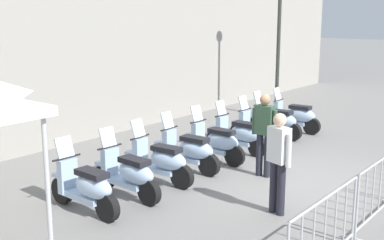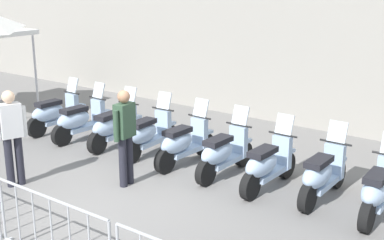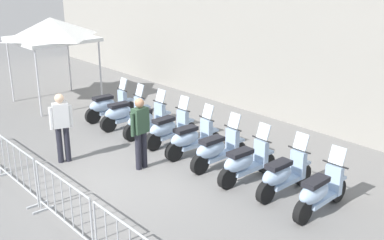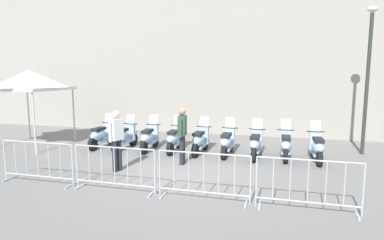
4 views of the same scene
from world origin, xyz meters
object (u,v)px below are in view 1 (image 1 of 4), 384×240
object	(u,v)px
motorcycle_2	(160,161)
officer_near_row_end	(264,130)
barrier_segment_0	(324,236)
motorcycle_5	(239,135)
motorcycle_6	(261,128)
motorcycle_8	(294,116)
motorcycle_7	(275,122)
motorcycle_4	(215,143)
motorcycle_3	(188,151)
officer_mid_plaza	(278,157)
barrier_segment_1	(380,191)
motorcycle_0	(86,188)
street_lamp	(279,23)
motorcycle_1	(128,174)

from	to	relation	value
motorcycle_2	officer_near_row_end	xyz separation A→B (m)	(1.67, -1.37, 0.53)
motorcycle_2	officer_near_row_end	world-z (taller)	officer_near_row_end
barrier_segment_0	motorcycle_5	bearing A→B (deg)	44.02
motorcycle_6	motorcycle_8	distance (m)	1.90
motorcycle_2	motorcycle_7	world-z (taller)	same
motorcycle_4	barrier_segment_0	world-z (taller)	motorcycle_4
motorcycle_2	motorcycle_3	distance (m)	0.95
motorcycle_4	motorcycle_7	bearing A→B (deg)	1.01
motorcycle_7	officer_near_row_end	size ratio (longest dim) A/B	0.99
motorcycle_4	motorcycle_8	world-z (taller)	same
officer_near_row_end	officer_mid_plaza	world-z (taller)	same
motorcycle_6	motorcycle_5	bearing A→B (deg)	176.83
barrier_segment_0	officer_mid_plaza	distance (m)	2.09
barrier_segment_1	officer_near_row_end	bearing A→B (deg)	72.23
motorcycle_7	motorcycle_8	size ratio (longest dim) A/B	1.00
motorcycle_8	barrier_segment_1	xyz separation A→B (m)	(-4.86, -3.99, 0.07)
motorcycle_0	motorcycle_7	world-z (taller)	same
motorcycle_2	street_lamp	size ratio (longest dim) A/B	0.35
motorcycle_7	barrier_segment_1	distance (m)	5.65
motorcycle_6	officer_near_row_end	size ratio (longest dim) A/B	1.00
officer_mid_plaza	officer_near_row_end	bearing A→B (deg)	37.24
motorcycle_3	motorcycle_4	size ratio (longest dim) A/B	1.00
motorcycle_2	motorcycle_4	xyz separation A→B (m)	(1.88, 0.01, 0.00)
motorcycle_8	motorcycle_3	bearing A→B (deg)	179.09
motorcycle_0	motorcycle_8	world-z (taller)	same
motorcycle_1	barrier_segment_0	world-z (taller)	motorcycle_1
motorcycle_0	motorcycle_3	xyz separation A→B (m)	(2.85, 0.09, 0.00)
motorcycle_5	officer_near_row_end	xyz separation A→B (m)	(-1.16, -1.36, 0.53)
barrier_segment_1	officer_mid_plaza	distance (m)	1.69
motorcycle_2	street_lamp	xyz separation A→B (m)	(7.30, 1.45, 2.59)
motorcycle_3	officer_mid_plaza	size ratio (longest dim) A/B	1.00
street_lamp	officer_near_row_end	world-z (taller)	street_lamp
motorcycle_0	motorcycle_6	bearing A→B (deg)	-0.21
motorcycle_8	street_lamp	bearing A→B (deg)	42.39
motorcycle_2	motorcycle_6	bearing A→B (deg)	-1.00
motorcycle_8	barrier_segment_0	bearing A→B (deg)	-150.27
motorcycle_8	barrier_segment_1	distance (m)	6.29
motorcycle_7	motorcycle_6	bearing A→B (deg)	-172.57
motorcycle_3	motorcycle_4	xyz separation A→B (m)	(0.94, -0.04, 0.00)
barrier_segment_1	officer_near_row_end	xyz separation A→B (m)	(0.85, 2.65, 0.46)
motorcycle_1	motorcycle_5	xyz separation A→B (m)	(3.79, 0.08, 0.00)
motorcycle_1	motorcycle_3	xyz separation A→B (m)	(1.90, 0.13, 0.00)
motorcycle_7	barrier_segment_1	bearing A→B (deg)	-133.75
motorcycle_4	motorcycle_7	distance (m)	2.84
motorcycle_3	motorcycle_6	bearing A→B (deg)	-2.24
motorcycle_4	barrier_segment_0	bearing A→B (deg)	-128.46
motorcycle_0	motorcycle_7	distance (m)	6.63
motorcycle_0	officer_mid_plaza	world-z (taller)	officer_mid_plaza
motorcycle_0	motorcycle_5	xyz separation A→B (m)	(4.73, 0.03, 0.00)
motorcycle_4	barrier_segment_1	xyz separation A→B (m)	(-1.06, -4.03, 0.07)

